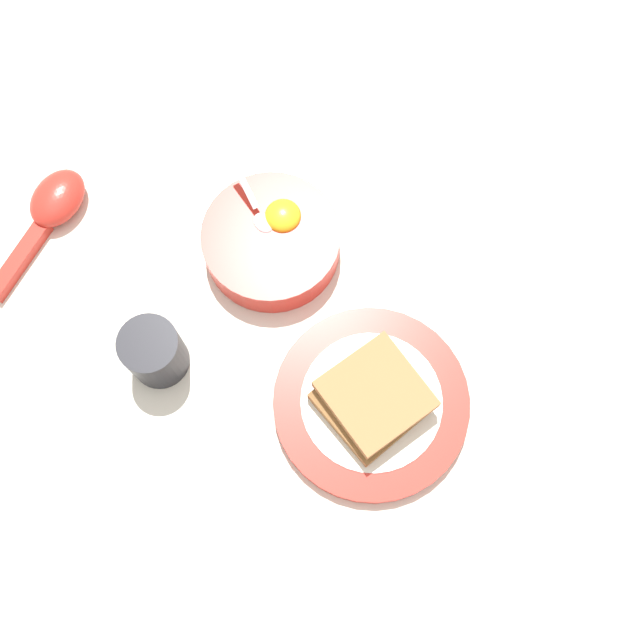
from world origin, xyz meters
name	(u,v)px	position (x,y,z in m)	size (l,w,h in m)	color
ground_plane	(318,257)	(0.00, 0.00, 0.00)	(3.00, 3.00, 0.00)	silver
egg_bowl	(272,241)	(-0.04, -0.04, 0.02)	(0.16, 0.15, 0.07)	red
toast_plate	(371,403)	(0.17, -0.05, 0.01)	(0.20, 0.20, 0.02)	red
toast_sandwich	(373,399)	(0.17, -0.05, 0.04)	(0.10, 0.10, 0.03)	brown
soup_spoon	(51,208)	(-0.22, -0.21, 0.02)	(0.11, 0.16, 0.03)	red
drinking_cup	(155,353)	(0.00, -0.20, 0.04)	(0.06, 0.06, 0.07)	black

